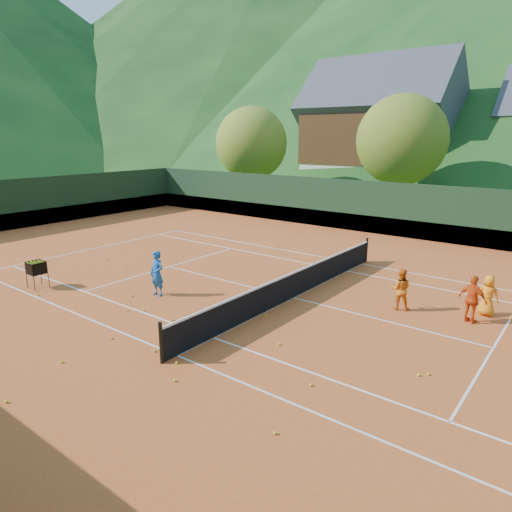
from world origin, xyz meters
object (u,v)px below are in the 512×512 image
Objects in this scene: ball_hopper at (36,268)px; chalet_left at (379,134)px; coach at (157,274)px; tennis_net at (293,284)px; student_a at (400,289)px; student_b at (473,299)px; student_c at (488,295)px.

chalet_left is at bearing 92.98° from ball_hopper.
coach is 33.62m from chalet_left.
tennis_net reaches higher than ball_hopper.
coach reaches higher than ball_hopper.
student_a reaches higher than tennis_net.
tennis_net is at bearing 30.83° from ball_hopper.
coach is at bearing 27.11° from ball_hopper.
tennis_net is at bearing 30.36° from student_b.
chalet_left is at bearing 108.43° from tennis_net.
student_b is 0.11× the size of chalet_left.
student_b is at bearing 165.01° from student_a.
student_a is at bearing 24.68° from student_c.
student_b is at bearing 73.45° from student_c.
coach is at bearing 6.68° from student_a.
student_c is 0.10× the size of chalet_left.
coach is 8.29m from student_a.
student_b is at bearing 23.63° from coach.
tennis_net is (3.96, 2.72, -0.31)m from coach.
student_c is at bearing 22.86° from tennis_net.
student_c is 32.14m from chalet_left.
student_b reaches higher than student_a.
student_a is 3.55m from tennis_net.
tennis_net is 9.54m from ball_hopper.
ball_hopper is at bearing 26.00° from student_c.
chalet_left reaches higher than coach.
coach is 1.09× the size of student_b.
student_a reaches higher than ball_hopper.
student_a reaches higher than student_c.
student_a is 1.37× the size of ball_hopper.
ball_hopper is (-8.19, -4.89, 0.25)m from tennis_net.
student_c is 15.68m from ball_hopper.
coach is at bearing -79.53° from chalet_left.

